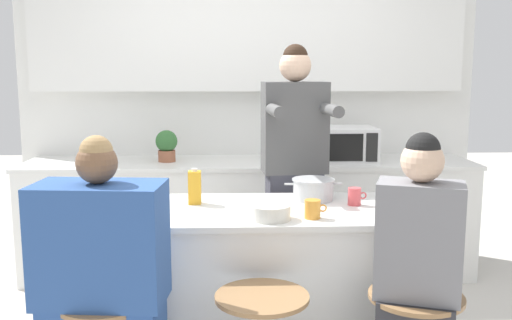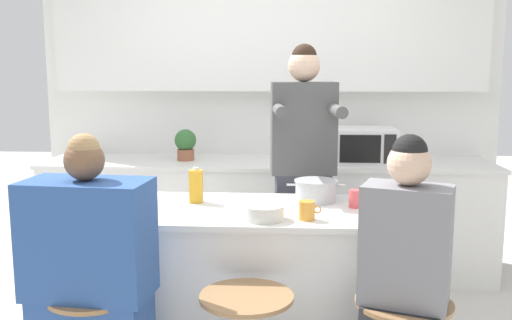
{
  "view_description": "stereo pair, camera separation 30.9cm",
  "coord_description": "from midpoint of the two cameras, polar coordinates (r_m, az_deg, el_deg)",
  "views": [
    {
      "loc": [
        -0.12,
        -2.98,
        1.62
      ],
      "look_at": [
        0.0,
        0.08,
        1.14
      ],
      "focal_mm": 40.0,
      "sensor_mm": 36.0,
      "label": 1
    },
    {
      "loc": [
        0.19,
        -2.98,
        1.62
      ],
      "look_at": [
        0.0,
        0.08,
        1.14
      ],
      "focal_mm": 40.0,
      "sensor_mm": 36.0,
      "label": 2
    }
  ],
  "objects": [
    {
      "name": "coffee_cup_far",
      "position": [
        2.85,
        2.6,
        -4.97
      ],
      "size": [
        0.11,
        0.08,
        0.09
      ],
      "color": "orange",
      "rests_on": "kitchen_island"
    },
    {
      "name": "back_counter",
      "position": [
        4.58,
        -2.62,
        -5.73
      ],
      "size": [
        3.51,
        0.7,
        0.91
      ],
      "color": "white",
      "rests_on": "ground_plane"
    },
    {
      "name": "person_wrapped_blanket",
      "position": [
        2.64,
        -18.44,
        -13.53
      ],
      "size": [
        0.56,
        0.34,
        1.36
      ],
      "rotation": [
        0.0,
        0.0,
        -0.09
      ],
      "color": "#2D5193",
      "rests_on": "ground_plane"
    },
    {
      "name": "wall_back",
      "position": [
        4.77,
        -2.69,
        8.05
      ],
      "size": [
        3.78,
        0.22,
        2.7
      ],
      "color": "silver",
      "rests_on": "ground_plane"
    },
    {
      "name": "person_cooking",
      "position": [
        3.66,
        1.43,
        -2.52
      ],
      "size": [
        0.45,
        0.57,
        1.78
      ],
      "rotation": [
        0.0,
        0.0,
        0.09
      ],
      "color": "#383842",
      "rests_on": "ground_plane"
    },
    {
      "name": "potted_plant",
      "position": [
        4.52,
        -10.89,
        1.5
      ],
      "size": [
        0.17,
        0.17,
        0.25
      ],
      "color": "#93563D",
      "rests_on": "back_counter"
    },
    {
      "name": "fruit_bowl",
      "position": [
        2.83,
        -1.71,
        -5.27
      ],
      "size": [
        0.2,
        0.2,
        0.07
      ],
      "color": "silver",
      "rests_on": "kitchen_island"
    },
    {
      "name": "coffee_cup_near",
      "position": [
        3.15,
        7.08,
        -3.67
      ],
      "size": [
        0.1,
        0.07,
        0.1
      ],
      "color": "#DB4C51",
      "rests_on": "kitchen_island"
    },
    {
      "name": "cooking_pot",
      "position": [
        3.25,
        3.04,
        -2.97
      ],
      "size": [
        0.33,
        0.24,
        0.12
      ],
      "color": "#B7BABC",
      "rests_on": "kitchen_island"
    },
    {
      "name": "microwave",
      "position": [
        4.48,
        6.85,
        1.57
      ],
      "size": [
        0.48,
        0.4,
        0.27
      ],
      "color": "white",
      "rests_on": "back_counter"
    },
    {
      "name": "person_seated_near",
      "position": [
        2.62,
        12.41,
        -13.58
      ],
      "size": [
        0.41,
        0.36,
        1.36
      ],
      "rotation": [
        0.0,
        0.0,
        -0.34
      ],
      "color": "#333338",
      "rests_on": "ground_plane"
    },
    {
      "name": "kitchen_island",
      "position": [
        3.2,
        -2.78,
        -12.48
      ],
      "size": [
        1.7,
        0.75,
        0.89
      ],
      "color": "black",
      "rests_on": "ground_plane"
    },
    {
      "name": "juice_carton",
      "position": [
        3.18,
        -8.93,
        -2.73
      ],
      "size": [
        0.07,
        0.07,
        0.2
      ],
      "color": "gold",
      "rests_on": "kitchen_island"
    }
  ]
}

